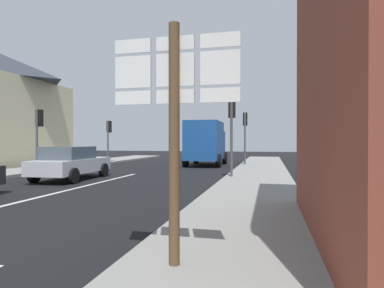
# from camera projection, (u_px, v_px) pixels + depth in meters

# --- Properties ---
(ground_plane) EXTENTS (80.00, 80.00, 0.00)m
(ground_plane) POSITION_uv_depth(u_px,v_px,m) (117.00, 178.00, 14.82)
(ground_plane) COLOR black
(sidewalk_right) EXTENTS (2.90, 44.00, 0.14)m
(sidewalk_right) POSITION_uv_depth(u_px,v_px,m) (255.00, 188.00, 11.41)
(sidewalk_right) COLOR gray
(sidewalk_right) RESTS_ON ground
(lane_centre_stripe) EXTENTS (0.16, 12.00, 0.01)m
(lane_centre_stripe) POSITION_uv_depth(u_px,v_px,m) (62.00, 192.00, 10.93)
(lane_centre_stripe) COLOR silver
(lane_centre_stripe) RESTS_ON ground
(sedan_far) EXTENTS (2.14, 4.28, 1.47)m
(sedan_far) POSITION_uv_depth(u_px,v_px,m) (71.00, 163.00, 14.36)
(sedan_far) COLOR #B7BABF
(sedan_far) RESTS_ON ground
(delivery_truck) EXTENTS (2.54, 5.03, 3.05)m
(delivery_truck) POSITION_uv_depth(u_px,v_px,m) (206.00, 142.00, 22.66)
(delivery_truck) COLOR #19478C
(delivery_truck) RESTS_ON ground
(route_sign_post) EXTENTS (1.66, 0.14, 3.20)m
(route_sign_post) POSITION_uv_depth(u_px,v_px,m) (175.00, 118.00, 4.12)
(route_sign_post) COLOR brown
(route_sign_post) RESTS_ON ground
(traffic_light_far_left) EXTENTS (0.30, 0.49, 3.27)m
(traffic_light_far_left) POSITION_uv_depth(u_px,v_px,m) (109.00, 132.00, 24.79)
(traffic_light_far_left) COLOR #47474C
(traffic_light_far_left) RESTS_ON ground
(traffic_light_far_right) EXTENTS (0.30, 0.49, 3.69)m
(traffic_light_far_right) POSITION_uv_depth(u_px,v_px,m) (245.00, 126.00, 22.47)
(traffic_light_far_right) COLOR #47474C
(traffic_light_far_right) RESTS_ON ground
(traffic_light_near_left) EXTENTS (0.30, 0.49, 3.39)m
(traffic_light_near_left) POSITION_uv_depth(u_px,v_px,m) (39.00, 126.00, 17.26)
(traffic_light_near_left) COLOR #47474C
(traffic_light_near_left) RESTS_ON ground
(traffic_light_near_right) EXTENTS (0.30, 0.49, 3.66)m
(traffic_light_near_right) POSITION_uv_depth(u_px,v_px,m) (232.00, 119.00, 14.51)
(traffic_light_near_right) COLOR #47474C
(traffic_light_near_right) RESTS_ON ground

